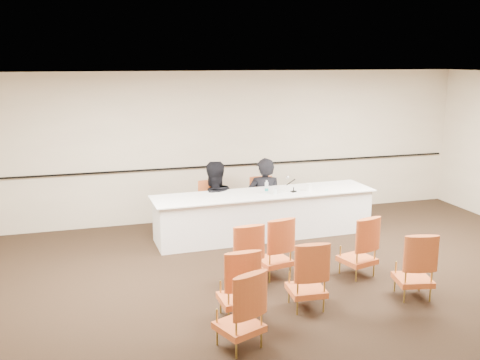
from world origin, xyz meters
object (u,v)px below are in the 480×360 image
object	(u,v)px
panel_table	(264,214)
water_bottle	(267,187)
aud_chair_front_left	(244,253)
panelist_main	(264,205)
aud_chair_front_right	(358,245)
panelist_second	(213,210)
panelist_main_chair	(264,202)
coffee_cup	(309,187)
microphone	(294,184)
panelist_second_chair	(213,207)
aud_chair_back_left	(238,283)
aud_chair_front_mid	(274,247)
aud_chair_extra	(239,308)
aud_chair_back_mid	(307,274)
aud_chair_back_right	(414,264)
drinking_glass	(275,191)

from	to	relation	value
panel_table	water_bottle	bearing A→B (deg)	-41.17
aud_chair_front_left	water_bottle	bearing A→B (deg)	58.43
panelist_main	aud_chair_front_right	xyz separation A→B (m)	(0.54, -2.76, 0.05)
panelist_second	panel_table	bearing A→B (deg)	136.62
panelist_main_chair	panelist_main	bearing A→B (deg)	0.00
panelist_main_chair	panelist_second	size ratio (longest dim) A/B	0.50
panelist_second	aud_chair_front_right	bearing A→B (deg)	110.98
coffee_cup	microphone	bearing A→B (deg)	178.93
panelist_second	panelist_second_chair	distance (m)	0.07
panel_table	aud_chair_back_left	distance (m)	3.27
panel_table	aud_chair_front_right	bearing A→B (deg)	-72.85
aud_chair_front_mid	aud_chair_extra	xyz separation A→B (m)	(-1.08, -1.80, 0.00)
panel_table	panelist_main	xyz separation A→B (m)	(0.21, 0.61, 0.01)
aud_chair_back_left	microphone	bearing A→B (deg)	54.75
aud_chair_front_mid	panelist_main_chair	bearing A→B (deg)	62.92
panel_table	aud_chair_front_mid	size ratio (longest dim) A/B	4.35
panel_table	panelist_second	distance (m)	1.01
panelist_main_chair	microphone	xyz separation A→B (m)	(0.32, -0.71, 0.50)
panelist_main_chair	aud_chair_back_left	distance (m)	3.90
panelist_main	coffee_cup	world-z (taller)	panelist_main
panel_table	aud_chair_back_left	xyz separation A→B (m)	(-1.38, -2.96, 0.06)
aud_chair_front_left	aud_chair_back_left	bearing A→B (deg)	-115.04
water_bottle	aud_chair_back_left	xyz separation A→B (m)	(-1.40, -2.94, -0.47)
coffee_cup	aud_chair_front_mid	distance (m)	2.23
panelist_second_chair	aud_chair_back_mid	xyz separation A→B (m)	(0.40, -3.52, 0.00)
panelist_main	aud_chair_back_left	bearing A→B (deg)	79.31
microphone	aud_chair_back_mid	size ratio (longest dim) A/B	0.30
microphone	aud_chair_front_right	xyz separation A→B (m)	(0.22, -2.06, -0.50)
coffee_cup	aud_chair_back_right	world-z (taller)	coffee_cup
microphone	aud_chair_back_mid	distance (m)	3.05
drinking_glass	aud_chair_front_right	distance (m)	2.15
coffee_cup	aud_chair_back_left	xyz separation A→B (m)	(-2.21, -2.86, -0.43)
water_bottle	aud_chair_front_left	bearing A→B (deg)	-117.62
water_bottle	aud_chair_back_mid	world-z (taller)	water_bottle
panelist_second	aud_chair_extra	distance (m)	4.28
aud_chair_back_right	drinking_glass	bearing A→B (deg)	120.21
aud_chair_front_left	panelist_second_chair	bearing A→B (deg)	82.41
panelist_second	water_bottle	size ratio (longest dim) A/B	8.19
panelist_second_chair	drinking_glass	bearing A→B (deg)	-36.97
aud_chair_extra	aud_chair_front_right	bearing A→B (deg)	11.12
panelist_second_chair	aud_chair_back_right	size ratio (longest dim) A/B	1.00
panelist_main	aud_chair_extra	bearing A→B (deg)	80.62
water_bottle	panelist_second_chair	bearing A→B (deg)	145.57
panelist_second	aud_chair_front_left	xyz separation A→B (m)	(-0.16, -2.56, 0.07)
panelist_second	microphone	xyz separation A→B (m)	(1.37, -0.67, 0.57)
aud_chair_front_left	aud_chair_back_mid	world-z (taller)	same
microphone	aud_chair_back_left	distance (m)	3.47
panel_table	panelist_second	world-z (taller)	panelist_second
panelist_main	coffee_cup	bearing A→B (deg)	144.65
coffee_cup	drinking_glass	bearing A→B (deg)	-177.99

